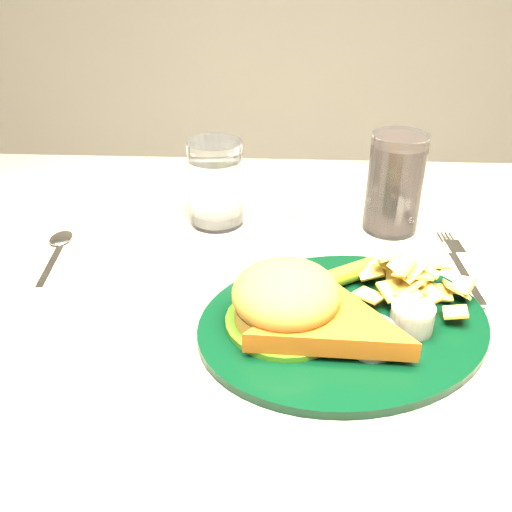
{
  "coord_description": "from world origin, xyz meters",
  "views": [
    {
      "loc": [
        0.02,
        -0.54,
        1.1
      ],
      "look_at": [
        -0.01,
        -0.02,
        0.8
      ],
      "focal_mm": 40.0,
      "sensor_mm": 36.0,
      "label": 1
    }
  ],
  "objects_px": {
    "table": "(261,500)",
    "dinner_plate": "(346,299)",
    "water_glass": "(216,183)",
    "fork_napkin": "(464,274)",
    "cola_glass": "(395,183)"
  },
  "relations": [
    {
      "from": "table",
      "to": "fork_napkin",
      "type": "bearing_deg",
      "value": 6.76
    },
    {
      "from": "dinner_plate",
      "to": "cola_glass",
      "type": "relative_size",
      "value": 2.29
    },
    {
      "from": "dinner_plate",
      "to": "cola_glass",
      "type": "bearing_deg",
      "value": 47.5
    },
    {
      "from": "table",
      "to": "dinner_plate",
      "type": "bearing_deg",
      "value": -40.15
    },
    {
      "from": "dinner_plate",
      "to": "water_glass",
      "type": "relative_size",
      "value": 2.61
    },
    {
      "from": "cola_glass",
      "to": "dinner_plate",
      "type": "bearing_deg",
      "value": -109.61
    },
    {
      "from": "table",
      "to": "water_glass",
      "type": "xyz_separation_m",
      "value": [
        -0.07,
        0.15,
        0.43
      ]
    },
    {
      "from": "table",
      "to": "water_glass",
      "type": "distance_m",
      "value": 0.46
    },
    {
      "from": "table",
      "to": "dinner_plate",
      "type": "height_order",
      "value": "dinner_plate"
    },
    {
      "from": "table",
      "to": "fork_napkin",
      "type": "xyz_separation_m",
      "value": [
        0.23,
        0.03,
        0.38
      ]
    },
    {
      "from": "cola_glass",
      "to": "fork_napkin",
      "type": "relative_size",
      "value": 0.9
    },
    {
      "from": "table",
      "to": "dinner_plate",
      "type": "relative_size",
      "value": 4.02
    },
    {
      "from": "water_glass",
      "to": "cola_glass",
      "type": "height_order",
      "value": "cola_glass"
    },
    {
      "from": "water_glass",
      "to": "fork_napkin",
      "type": "relative_size",
      "value": 0.79
    },
    {
      "from": "water_glass",
      "to": "dinner_plate",
      "type": "bearing_deg",
      "value": -55.89
    }
  ]
}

